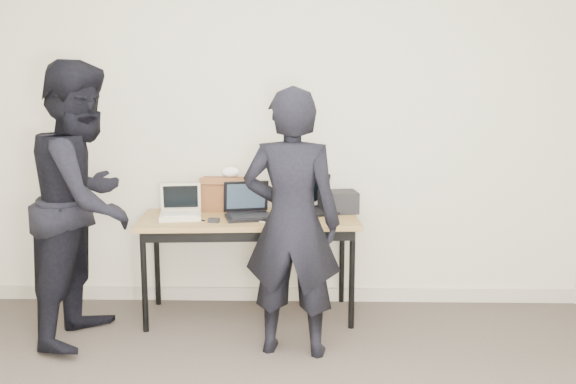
{
  "coord_description": "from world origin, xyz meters",
  "views": [
    {
      "loc": [
        0.19,
        -2.44,
        1.65
      ],
      "look_at": [
        0.1,
        1.6,
        0.95
      ],
      "focal_mm": 40.0,
      "sensor_mm": 36.0,
      "label": 1
    }
  ],
  "objects_px": {
    "leather_satchel": "(226,193)",
    "laptop_beige": "(181,211)",
    "person_typist": "(292,223)",
    "equipment_box": "(338,202)",
    "desk": "(249,225)",
    "person_observer": "(85,202)",
    "laptop_center": "(248,209)",
    "laptop_right": "(313,204)"
  },
  "relations": [
    {
      "from": "desk",
      "to": "person_observer",
      "type": "height_order",
      "value": "person_observer"
    },
    {
      "from": "laptop_right",
      "to": "leather_satchel",
      "type": "xyz_separation_m",
      "value": [
        -0.63,
        0.03,
        0.07
      ]
    },
    {
      "from": "desk",
      "to": "laptop_center",
      "type": "distance_m",
      "value": 0.11
    },
    {
      "from": "leather_satchel",
      "to": "person_observer",
      "type": "xyz_separation_m",
      "value": [
        -0.83,
        -0.6,
        0.04
      ]
    },
    {
      "from": "leather_satchel",
      "to": "equipment_box",
      "type": "height_order",
      "value": "leather_satchel"
    },
    {
      "from": "leather_satchel",
      "to": "equipment_box",
      "type": "bearing_deg",
      "value": 1.13
    },
    {
      "from": "laptop_beige",
      "to": "equipment_box",
      "type": "relative_size",
      "value": 1.21
    },
    {
      "from": "laptop_beige",
      "to": "person_observer",
      "type": "relative_size",
      "value": 0.18
    },
    {
      "from": "desk",
      "to": "person_typist",
      "type": "distance_m",
      "value": 0.69
    },
    {
      "from": "person_typist",
      "to": "leather_satchel",
      "type": "bearing_deg",
      "value": -51.59
    },
    {
      "from": "equipment_box",
      "to": "laptop_center",
      "type": "bearing_deg",
      "value": -163.02
    },
    {
      "from": "laptop_right",
      "to": "person_typist",
      "type": "xyz_separation_m",
      "value": [
        -0.14,
        -0.79,
        0.03
      ]
    },
    {
      "from": "equipment_box",
      "to": "person_typist",
      "type": "height_order",
      "value": "person_typist"
    },
    {
      "from": "desk",
      "to": "laptop_beige",
      "type": "height_order",
      "value": "laptop_beige"
    },
    {
      "from": "desk",
      "to": "equipment_box",
      "type": "relative_size",
      "value": 5.85
    },
    {
      "from": "laptop_beige",
      "to": "equipment_box",
      "type": "height_order",
      "value": "laptop_beige"
    },
    {
      "from": "person_observer",
      "to": "laptop_center",
      "type": "bearing_deg",
      "value": -64.05
    },
    {
      "from": "equipment_box",
      "to": "laptop_beige",
      "type": "bearing_deg",
      "value": -169.0
    },
    {
      "from": "desk",
      "to": "laptop_center",
      "type": "xyz_separation_m",
      "value": [
        -0.01,
        -0.0,
        0.11
      ]
    },
    {
      "from": "leather_satchel",
      "to": "person_typist",
      "type": "relative_size",
      "value": 0.23
    },
    {
      "from": "laptop_center",
      "to": "person_typist",
      "type": "xyz_separation_m",
      "value": [
        0.31,
        -0.59,
        0.04
      ]
    },
    {
      "from": "laptop_center",
      "to": "laptop_right",
      "type": "height_order",
      "value": "laptop_right"
    },
    {
      "from": "laptop_center",
      "to": "laptop_right",
      "type": "xyz_separation_m",
      "value": [
        0.45,
        0.2,
        0.0
      ]
    },
    {
      "from": "person_observer",
      "to": "leather_satchel",
      "type": "bearing_deg",
      "value": -48.44
    },
    {
      "from": "person_typist",
      "to": "equipment_box",
      "type": "bearing_deg",
      "value": -104.57
    },
    {
      "from": "leather_satchel",
      "to": "laptop_beige",
      "type": "bearing_deg",
      "value": -135.65
    },
    {
      "from": "laptop_right",
      "to": "leather_satchel",
      "type": "height_order",
      "value": "laptop_right"
    },
    {
      "from": "laptop_center",
      "to": "person_typist",
      "type": "height_order",
      "value": "person_typist"
    },
    {
      "from": "equipment_box",
      "to": "person_typist",
      "type": "relative_size",
      "value": 0.16
    },
    {
      "from": "desk",
      "to": "person_observer",
      "type": "xyz_separation_m",
      "value": [
        -1.01,
        -0.37,
        0.23
      ]
    },
    {
      "from": "laptop_right",
      "to": "leather_satchel",
      "type": "relative_size",
      "value": 1.23
    },
    {
      "from": "leather_satchel",
      "to": "person_typist",
      "type": "bearing_deg",
      "value": -55.56
    },
    {
      "from": "laptop_center",
      "to": "leather_satchel",
      "type": "distance_m",
      "value": 0.3
    },
    {
      "from": "laptop_beige",
      "to": "person_typist",
      "type": "xyz_separation_m",
      "value": [
        0.78,
        -0.57,
        0.05
      ]
    },
    {
      "from": "leather_satchel",
      "to": "person_observer",
      "type": "distance_m",
      "value": 1.03
    },
    {
      "from": "laptop_beige",
      "to": "leather_satchel",
      "type": "xyz_separation_m",
      "value": [
        0.29,
        0.25,
        0.08
      ]
    },
    {
      "from": "leather_satchel",
      "to": "equipment_box",
      "type": "relative_size",
      "value": 1.41
    },
    {
      "from": "leather_satchel",
      "to": "person_observer",
      "type": "bearing_deg",
      "value": -140.75
    },
    {
      "from": "leather_satchel",
      "to": "equipment_box",
      "type": "xyz_separation_m",
      "value": [
        0.81,
        -0.04,
        -0.05
      ]
    },
    {
      "from": "laptop_right",
      "to": "person_typist",
      "type": "relative_size",
      "value": 0.28
    },
    {
      "from": "leather_satchel",
      "to": "person_observer",
      "type": "height_order",
      "value": "person_observer"
    },
    {
      "from": "laptop_beige",
      "to": "person_typist",
      "type": "height_order",
      "value": "person_typist"
    }
  ]
}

